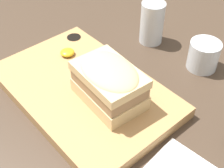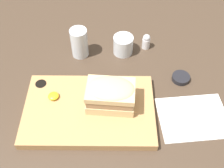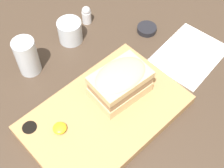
% 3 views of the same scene
% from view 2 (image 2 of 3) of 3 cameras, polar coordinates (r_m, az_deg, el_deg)
% --- Properties ---
extents(dining_table, '(1.42, 1.26, 0.02)m').
position_cam_2_polar(dining_table, '(0.89, -2.26, -5.34)').
color(dining_table, '#423326').
rests_on(dining_table, ground).
extents(serving_board, '(0.40, 0.26, 0.03)m').
position_cam_2_polar(serving_board, '(0.87, -4.69, -5.25)').
color(serving_board, tan).
rests_on(serving_board, dining_table).
extents(sandwich, '(0.15, 0.10, 0.09)m').
position_cam_2_polar(sandwich, '(0.83, -0.29, -1.87)').
color(sandwich, '#DBBC84').
rests_on(sandwich, serving_board).
extents(mustard_dollop, '(0.03, 0.03, 0.01)m').
position_cam_2_polar(mustard_dollop, '(0.89, -11.81, -2.41)').
color(mustard_dollop, gold).
rests_on(mustard_dollop, serving_board).
extents(water_glass, '(0.06, 0.06, 0.11)m').
position_cam_2_polar(water_glass, '(1.02, -6.61, 8.02)').
color(water_glass, silver).
rests_on(water_glass, dining_table).
extents(wine_glass, '(0.07, 0.07, 0.07)m').
position_cam_2_polar(wine_glass, '(1.03, 2.29, 7.87)').
color(wine_glass, silver).
rests_on(wine_glass, dining_table).
extents(napkin, '(0.23, 0.18, 0.00)m').
position_cam_2_polar(napkin, '(0.90, 16.18, -6.54)').
color(napkin, white).
rests_on(napkin, dining_table).
extents(salt_shaker, '(0.03, 0.03, 0.06)m').
position_cam_2_polar(salt_shaker, '(1.06, 6.97, 8.62)').
color(salt_shaker, white).
rests_on(salt_shaker, dining_table).
extents(condiment_dish, '(0.06, 0.06, 0.02)m').
position_cam_2_polar(condiment_dish, '(0.98, 13.81, 1.23)').
color(condiment_dish, black).
rests_on(condiment_dish, dining_table).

